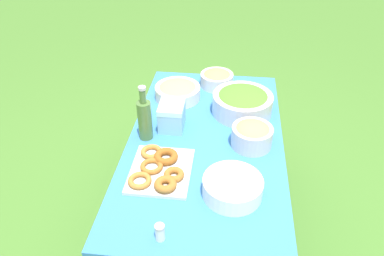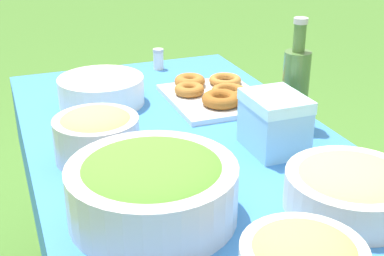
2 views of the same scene
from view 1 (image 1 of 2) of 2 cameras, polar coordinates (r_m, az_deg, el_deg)
ground_plane at (r=2.45m, az=1.69°, el=-15.25°), size 14.00×14.00×0.00m
picnic_table at (r=2.01m, az=1.99°, el=-4.10°), size 1.46×0.80×0.72m
salad_bowl at (r=2.14m, az=7.70°, el=3.97°), size 0.34×0.34×0.14m
pasta_bowl at (r=2.27m, az=-2.19°, el=5.66°), size 0.27×0.27×0.10m
donut_platter at (r=1.75m, az=-4.93°, el=-6.26°), size 0.35×0.29×0.05m
plate_stack at (r=1.64m, az=6.19°, el=-8.96°), size 0.26×0.26×0.08m
olive_oil_bottle at (r=1.92m, az=-7.22°, el=1.46°), size 0.07×0.07×0.30m
bread_bowl at (r=1.90m, az=9.14°, el=-0.98°), size 0.21×0.21×0.13m
fruit_bowl at (r=2.41m, az=3.80°, el=7.55°), size 0.21×0.21×0.10m
cooler_box at (r=2.01m, az=-3.08°, el=1.89°), size 0.16×0.13×0.15m
salt_shaker at (r=1.48m, az=-4.91°, el=-15.55°), size 0.04×0.04×0.08m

